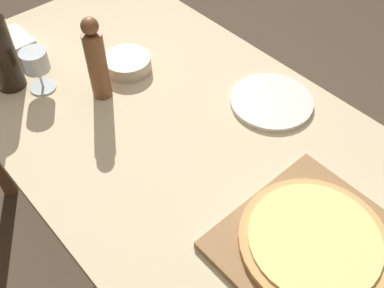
# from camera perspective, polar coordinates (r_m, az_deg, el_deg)

# --- Properties ---
(ground_plane) EXTENTS (12.00, 12.00, 0.00)m
(ground_plane) POSITION_cam_1_polar(r_m,az_deg,el_deg) (1.82, 0.61, -15.85)
(ground_plane) COLOR #4C3D2D
(dining_table) EXTENTS (0.85, 1.78, 0.75)m
(dining_table) POSITION_cam_1_polar(r_m,az_deg,el_deg) (1.26, 0.85, -2.51)
(dining_table) COLOR #CCB78E
(dining_table) RESTS_ON ground_plane
(cutting_board) EXTENTS (0.38, 0.35, 0.02)m
(cutting_board) POSITION_cam_1_polar(r_m,az_deg,el_deg) (1.04, 15.00, -12.30)
(cutting_board) COLOR olive
(cutting_board) RESTS_ON dining_table
(pizza) EXTENTS (0.33, 0.33, 0.02)m
(pizza) POSITION_cam_1_polar(r_m,az_deg,el_deg) (1.02, 15.22, -11.73)
(pizza) COLOR tan
(pizza) RESTS_ON cutting_board
(pepper_mill) EXTENTS (0.06, 0.06, 0.26)m
(pepper_mill) POSITION_cam_1_polar(r_m,az_deg,el_deg) (1.28, -12.04, 10.31)
(pepper_mill) COLOR brown
(pepper_mill) RESTS_ON dining_table
(wine_glass) EXTENTS (0.08, 0.08, 0.13)m
(wine_glass) POSITION_cam_1_polar(r_m,az_deg,el_deg) (1.37, -19.25, 9.68)
(wine_glass) COLOR silver
(wine_glass) RESTS_ON dining_table
(small_bowl) EXTENTS (0.14, 0.14, 0.04)m
(small_bowl) POSITION_cam_1_polar(r_m,az_deg,el_deg) (1.42, -8.17, 10.10)
(small_bowl) COLOR beige
(small_bowl) RESTS_ON dining_table
(dinner_plate) EXTENTS (0.24, 0.24, 0.01)m
(dinner_plate) POSITION_cam_1_polar(r_m,az_deg,el_deg) (1.32, 10.05, 5.35)
(dinner_plate) COLOR silver
(dinner_plate) RESTS_ON dining_table
(food_container) EXTENTS (0.16, 0.14, 0.05)m
(food_container) POSITION_cam_1_polar(r_m,az_deg,el_deg) (1.58, -22.71, 11.13)
(food_container) COLOR beige
(food_container) RESTS_ON dining_table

